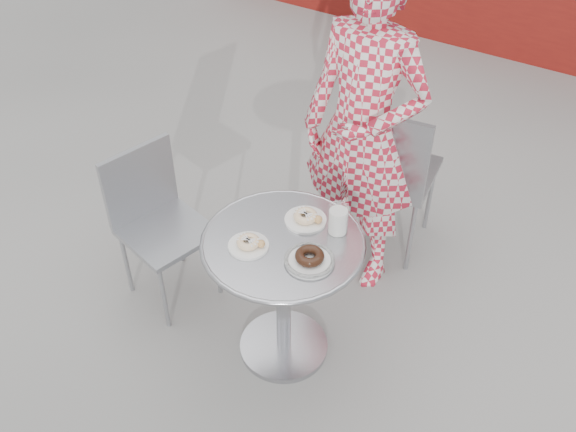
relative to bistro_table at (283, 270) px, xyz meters
The scene contains 9 objects.
ground 0.54m from the bistro_table, 166.36° to the left, with size 60.00×60.00×0.00m, color #A29F9A.
bistro_table is the anchor object (origin of this frame).
chair_far 1.00m from the bistro_table, 86.46° to the left, with size 0.50×0.51×0.94m.
chair_left 0.76m from the bistro_table, behind, with size 0.48×0.47×0.82m.
seated_person 0.77m from the bistro_table, 89.79° to the left, with size 0.63×0.41×1.72m, color #B91C32.
plate_far 0.25m from the bistro_table, 84.40° to the left, with size 0.18×0.18×0.05m.
plate_near 0.24m from the bistro_table, 133.36° to the right, with size 0.17×0.17×0.05m.
plate_checker 0.25m from the bistro_table, 16.61° to the right, with size 0.21×0.21×0.05m.
milk_cup 0.34m from the bistro_table, 47.27° to the left, with size 0.09×0.09×0.14m.
Camera 1 is at (1.11, -1.66, 2.53)m, focal length 40.00 mm.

